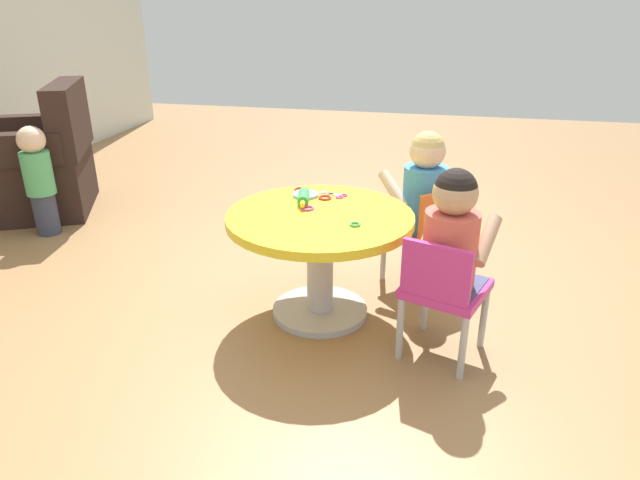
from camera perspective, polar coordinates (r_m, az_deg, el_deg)
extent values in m
plane|color=#9E7247|center=(2.68, 0.00, -7.34)|extent=(10.00, 10.00, 0.00)
cylinder|color=silver|center=(2.67, 0.00, -7.06)|extent=(0.44, 0.44, 0.03)
cylinder|color=silver|center=(2.57, 0.00, -2.96)|extent=(0.12, 0.12, 0.46)
cylinder|color=yellow|center=(2.47, 0.00, 2.22)|extent=(0.82, 0.82, 0.04)
cylinder|color=#B7B7BC|center=(2.47, 16.12, -7.47)|extent=(0.03, 0.03, 0.28)
cylinder|color=#B7B7BC|center=(2.53, 10.49, -6.03)|extent=(0.03, 0.03, 0.28)
cylinder|color=#B7B7BC|center=(2.25, 14.15, -10.44)|extent=(0.03, 0.03, 0.28)
cylinder|color=#B7B7BC|center=(2.32, 8.03, -8.75)|extent=(0.03, 0.03, 0.28)
cube|color=#CC338C|center=(2.31, 12.53, -4.77)|extent=(0.38, 0.38, 0.04)
cube|color=#CC338C|center=(2.14, 11.57, -3.21)|extent=(0.11, 0.26, 0.22)
cube|color=#3F4772|center=(2.31, 12.54, -4.72)|extent=(0.35, 0.34, 0.04)
cylinder|color=#D8594C|center=(2.24, 12.91, -0.88)|extent=(0.21, 0.21, 0.30)
sphere|color=tan|center=(2.16, 13.45, 4.62)|extent=(0.17, 0.17, 0.17)
sphere|color=black|center=(2.15, 13.48, 4.94)|extent=(0.16, 0.16, 0.16)
cylinder|color=tan|center=(2.29, 16.40, -0.04)|extent=(0.22, 0.12, 0.17)
cylinder|color=tan|center=(2.35, 11.29, 1.09)|extent=(0.22, 0.12, 0.17)
cylinder|color=#B7B7BC|center=(3.09, 10.25, -0.42)|extent=(0.03, 0.03, 0.28)
cylinder|color=#B7B7BC|center=(2.94, 6.39, -1.47)|extent=(0.03, 0.03, 0.28)
cylinder|color=#B7B7BC|center=(2.92, 13.55, -2.17)|extent=(0.03, 0.03, 0.28)
cylinder|color=#B7B7BC|center=(2.76, 9.64, -3.41)|extent=(0.03, 0.03, 0.28)
cube|color=orange|center=(2.86, 10.18, 1.04)|extent=(0.42, 0.42, 0.04)
cube|color=orange|center=(2.72, 12.20, 2.60)|extent=(0.20, 0.21, 0.22)
cube|color=#3F4772|center=(2.86, 10.18, 1.08)|extent=(0.38, 0.38, 0.04)
cylinder|color=#3F8CCC|center=(2.80, 10.42, 4.30)|extent=(0.21, 0.21, 0.30)
sphere|color=beige|center=(2.74, 10.77, 8.78)|extent=(0.17, 0.17, 0.17)
sphere|color=tan|center=(2.73, 10.79, 9.04)|extent=(0.16, 0.16, 0.16)
cylinder|color=beige|center=(2.93, 10.82, 5.64)|extent=(0.19, 0.19, 0.17)
cylinder|color=beige|center=(2.80, 7.41, 4.99)|extent=(0.19, 0.19, 0.17)
cube|color=black|center=(4.33, -26.82, 5.18)|extent=(0.93, 0.93, 0.40)
cube|color=black|center=(4.17, -23.98, 11.15)|extent=(0.70, 0.44, 0.45)
cube|color=black|center=(4.54, -26.71, 9.92)|extent=(0.36, 0.59, 0.20)
cube|color=black|center=(3.98, -28.52, 7.95)|extent=(0.36, 0.59, 0.20)
cylinder|color=#33384C|center=(3.89, -25.81, 2.39)|extent=(0.14, 0.14, 0.26)
cylinder|color=#4CA566|center=(3.81, -26.49, 6.04)|extent=(0.17, 0.17, 0.26)
sphere|color=beige|center=(3.76, -27.04, 8.96)|extent=(0.16, 0.16, 0.16)
cylinder|color=green|center=(2.59, -1.68, 4.35)|extent=(0.15, 0.08, 0.05)
cylinder|color=yellow|center=(2.68, -1.59, 4.99)|extent=(0.05, 0.03, 0.02)
cylinder|color=yellow|center=(2.51, -1.77, 3.66)|extent=(0.05, 0.03, 0.02)
cube|color=silver|center=(2.70, 1.11, 4.65)|extent=(0.03, 0.11, 0.01)
cube|color=silver|center=(2.70, 1.11, 4.65)|extent=(0.07, 0.10, 0.01)
torus|color=#D83F99|center=(2.69, 2.39, 4.51)|extent=(0.05, 0.05, 0.01)
torus|color=#D83F99|center=(2.66, 1.97, 4.31)|extent=(0.05, 0.05, 0.01)
cylinder|color=#8CCCF2|center=(2.68, -1.46, 4.58)|extent=(0.12, 0.12, 0.01)
torus|color=#D83FA5|center=(2.51, -1.28, 3.22)|extent=(0.06, 0.06, 0.01)
torus|color=#4CB259|center=(2.34, 3.54, 1.59)|extent=(0.05, 0.05, 0.01)
torus|color=red|center=(2.65, 0.50, 4.28)|extent=(0.06, 0.06, 0.01)
torus|color=red|center=(2.77, -2.06, 5.12)|extent=(0.05, 0.05, 0.01)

